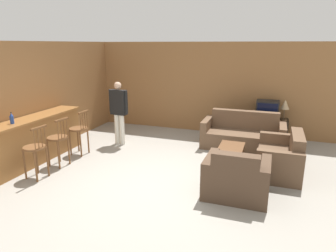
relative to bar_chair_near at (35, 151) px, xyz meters
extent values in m
plane|color=gray|center=(2.25, 0.62, -0.56)|extent=(24.00, 24.00, 0.00)
cube|color=olive|center=(2.25, 4.34, 0.74)|extent=(9.40, 0.08, 2.60)
cube|color=olive|center=(-0.99, 1.98, 0.74)|extent=(0.08, 8.71, 2.60)
cube|color=brown|center=(-0.65, 0.68, -0.08)|extent=(0.47, 2.54, 0.96)
cube|color=brown|center=(-0.65, 0.68, 0.42)|extent=(0.55, 2.60, 0.05)
cylinder|color=brown|center=(-0.02, 0.00, 0.06)|extent=(0.45, 0.45, 0.04)
cylinder|color=brown|center=(-0.15, 0.16, -0.26)|extent=(0.04, 0.04, 0.60)
cylinder|color=brown|center=(-0.17, -0.13, -0.26)|extent=(0.04, 0.04, 0.60)
cylinder|color=brown|center=(0.14, 0.13, -0.26)|extent=(0.04, 0.04, 0.60)
cylinder|color=brown|center=(0.12, -0.16, -0.26)|extent=(0.04, 0.04, 0.60)
cylinder|color=brown|center=(0.17, 0.11, 0.27)|extent=(0.02, 0.02, 0.37)
cylinder|color=brown|center=(0.16, 0.03, 0.27)|extent=(0.02, 0.02, 0.37)
cylinder|color=brown|center=(0.16, -0.06, 0.27)|extent=(0.02, 0.02, 0.37)
cylinder|color=brown|center=(0.15, -0.14, 0.27)|extent=(0.02, 0.02, 0.37)
cube|color=brown|center=(0.16, -0.01, 0.48)|extent=(0.07, 0.36, 0.04)
cylinder|color=brown|center=(-0.02, 0.66, 0.06)|extent=(0.46, 0.46, 0.04)
cylinder|color=brown|center=(-0.14, 0.82, -0.26)|extent=(0.04, 0.04, 0.60)
cylinder|color=brown|center=(-0.18, 0.53, -0.26)|extent=(0.04, 0.04, 0.60)
cylinder|color=brown|center=(0.15, 0.78, -0.26)|extent=(0.04, 0.04, 0.60)
cylinder|color=brown|center=(0.11, 0.49, -0.26)|extent=(0.04, 0.04, 0.60)
cylinder|color=brown|center=(0.17, 0.76, 0.27)|extent=(0.02, 0.02, 0.37)
cylinder|color=brown|center=(0.16, 0.68, 0.27)|extent=(0.02, 0.02, 0.37)
cylinder|color=brown|center=(0.15, 0.59, 0.27)|extent=(0.02, 0.02, 0.37)
cylinder|color=brown|center=(0.14, 0.51, 0.27)|extent=(0.02, 0.02, 0.37)
cube|color=brown|center=(0.16, 0.64, 0.48)|extent=(0.08, 0.36, 0.04)
cylinder|color=brown|center=(-0.02, 1.39, 0.06)|extent=(0.43, 0.43, 0.04)
cylinder|color=brown|center=(-0.16, 1.54, -0.26)|extent=(0.04, 0.04, 0.60)
cylinder|color=brown|center=(-0.16, 1.25, -0.26)|extent=(0.04, 0.04, 0.60)
cylinder|color=brown|center=(0.13, 1.53, -0.26)|extent=(0.04, 0.04, 0.60)
cylinder|color=brown|center=(0.13, 1.24, -0.26)|extent=(0.04, 0.04, 0.60)
cylinder|color=brown|center=(0.16, 1.51, 0.27)|extent=(0.02, 0.02, 0.37)
cylinder|color=brown|center=(0.16, 1.43, 0.27)|extent=(0.02, 0.02, 0.37)
cylinder|color=brown|center=(0.16, 1.34, 0.27)|extent=(0.02, 0.02, 0.37)
cylinder|color=brown|center=(0.16, 1.26, 0.27)|extent=(0.02, 0.02, 0.37)
cube|color=brown|center=(0.16, 1.39, 0.48)|extent=(0.04, 0.35, 0.04)
cube|color=brown|center=(3.58, 3.11, -0.35)|extent=(1.67, 0.91, 0.42)
cube|color=brown|center=(3.58, 3.45, 0.10)|extent=(1.67, 0.22, 0.47)
cube|color=brown|center=(2.67, 3.11, -0.22)|extent=(0.16, 0.91, 0.68)
cube|color=brown|center=(4.50, 3.11, -0.22)|extent=(0.16, 0.91, 0.68)
cube|color=#4C3828|center=(3.74, 0.59, -0.35)|extent=(0.76, 0.86, 0.42)
cube|color=#4C3828|center=(3.74, 0.27, 0.08)|extent=(0.76, 0.22, 0.45)
cube|color=#4C3828|center=(4.20, 0.59, -0.23)|extent=(0.16, 0.86, 0.67)
cube|color=#4C3828|center=(3.29, 0.59, -0.23)|extent=(0.16, 0.86, 0.67)
cube|color=brown|center=(4.43, 1.83, -0.35)|extent=(0.83, 1.04, 0.42)
cube|color=brown|center=(4.74, 1.83, 0.08)|extent=(0.22, 1.04, 0.43)
cube|color=brown|center=(4.43, 2.43, -0.23)|extent=(0.83, 0.16, 0.66)
cube|color=brown|center=(4.43, 1.23, -0.23)|extent=(0.83, 0.16, 0.66)
cube|color=brown|center=(3.46, 1.88, -0.19)|extent=(0.52, 1.02, 0.04)
cube|color=brown|center=(3.24, 1.41, -0.38)|extent=(0.06, 0.06, 0.36)
cube|color=brown|center=(3.68, 1.41, -0.38)|extent=(0.06, 0.06, 0.36)
cube|color=brown|center=(3.24, 2.35, -0.38)|extent=(0.06, 0.06, 0.36)
cube|color=brown|center=(3.68, 2.35, -0.38)|extent=(0.06, 0.06, 0.36)
cube|color=#2D2319|center=(4.10, 3.98, -0.26)|extent=(1.11, 0.51, 0.59)
cube|color=black|center=(4.10, 3.98, 0.28)|extent=(0.58, 0.44, 0.50)
cube|color=black|center=(4.10, 3.76, 0.28)|extent=(0.51, 0.01, 0.43)
cylinder|color=#234293|center=(-0.63, 0.14, 0.52)|extent=(0.08, 0.08, 0.15)
cone|color=#234293|center=(-0.63, 0.14, 0.63)|extent=(0.07, 0.07, 0.07)
cylinder|color=black|center=(-0.63, 0.14, 0.67)|extent=(0.03, 0.03, 0.02)
cylinder|color=brown|center=(4.53, 3.98, 0.04)|extent=(0.16, 0.16, 0.02)
cylinder|color=brown|center=(4.53, 3.98, 0.20)|extent=(0.03, 0.03, 0.28)
cone|color=tan|center=(4.53, 3.98, 0.46)|extent=(0.22, 0.22, 0.25)
cylinder|color=silver|center=(0.46, 2.37, -0.16)|extent=(0.13, 0.13, 0.80)
cylinder|color=silver|center=(0.60, 2.36, -0.16)|extent=(0.13, 0.13, 0.80)
cube|color=black|center=(0.53, 2.37, 0.55)|extent=(0.44, 0.21, 0.63)
cylinder|color=black|center=(0.30, 2.39, 0.58)|extent=(0.08, 0.08, 0.58)
cylinder|color=black|center=(0.76, 2.34, 0.58)|extent=(0.08, 0.08, 0.58)
sphere|color=tan|center=(0.53, 2.37, 0.98)|extent=(0.18, 0.18, 0.18)
camera|label=1|loc=(4.21, -4.24, 1.98)|focal=32.00mm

